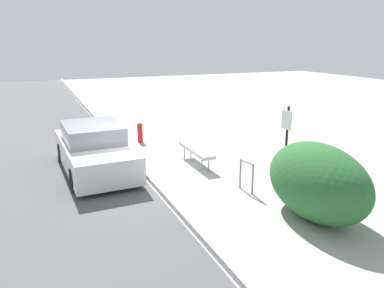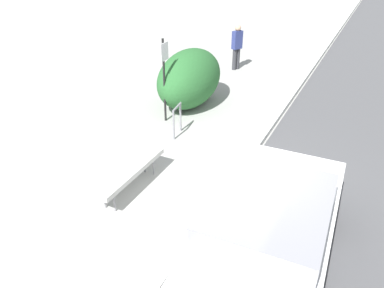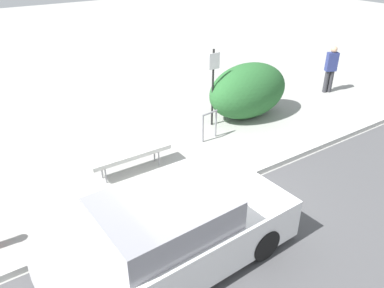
% 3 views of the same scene
% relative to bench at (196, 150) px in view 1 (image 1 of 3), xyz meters
% --- Properties ---
extents(ground_plane, '(60.00, 60.00, 0.00)m').
position_rel_bench_xyz_m(ground_plane, '(0.40, -1.75, -0.47)').
color(ground_plane, '#9E9E99').
extents(curb, '(60.00, 0.20, 0.13)m').
position_rel_bench_xyz_m(curb, '(0.40, -1.75, -0.41)').
color(curb, '#B7B7B2').
rests_on(curb, ground_plane).
extents(bench, '(1.99, 0.42, 0.53)m').
position_rel_bench_xyz_m(bench, '(0.00, 0.00, 0.00)').
color(bench, gray).
rests_on(bench, ground_plane).
extents(bike_rack, '(0.55, 0.13, 0.83)m').
position_rel_bench_xyz_m(bike_rack, '(2.55, 0.31, 0.03)').
color(bike_rack, gray).
rests_on(bike_rack, ground_plane).
extents(sign_post, '(0.36, 0.08, 2.30)m').
position_rel_bench_xyz_m(sign_post, '(3.17, 1.01, 0.91)').
color(sign_post, black).
rests_on(sign_post, ground_plane).
extents(fire_hydrant, '(0.36, 0.22, 0.77)m').
position_rel_bench_xyz_m(fire_hydrant, '(-3.32, -0.91, -0.06)').
color(fire_hydrant, red).
rests_on(fire_hydrant, ground_plane).
extents(shrub_hedge, '(2.74, 1.60, 1.70)m').
position_rel_bench_xyz_m(shrub_hedge, '(4.46, 0.92, 0.38)').
color(shrub_hedge, '#28602D').
rests_on(shrub_hedge, ground_plane).
extents(parked_car_near, '(4.36, 1.95, 1.41)m').
position_rel_bench_xyz_m(parked_car_near, '(-0.70, -3.04, 0.17)').
color(parked_car_near, black).
rests_on(parked_car_near, ground_plane).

